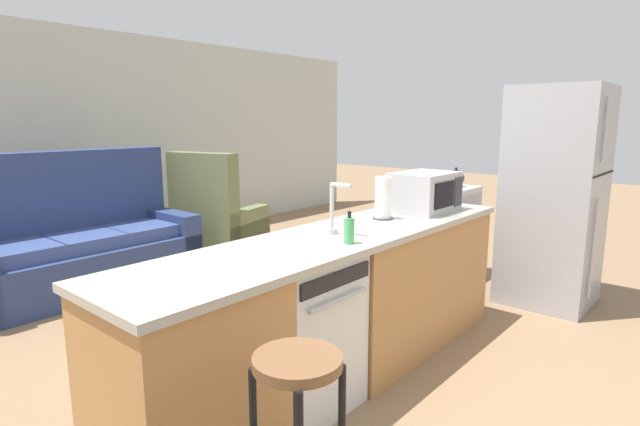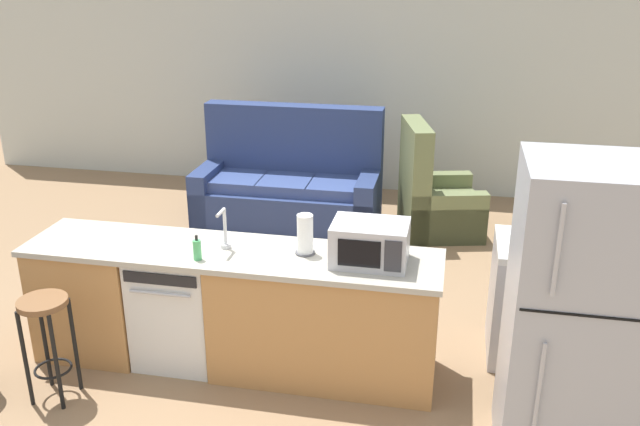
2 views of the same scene
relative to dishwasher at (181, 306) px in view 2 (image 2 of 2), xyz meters
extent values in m
plane|color=#896B4C|center=(0.25, 0.00, -0.42)|extent=(24.00, 24.00, 0.00)
cube|color=beige|center=(0.55, 4.20, 0.88)|extent=(10.00, 0.06, 2.60)
cube|color=#B77F47|center=(-0.68, 0.00, 0.01)|extent=(0.75, 0.62, 0.86)
cube|color=#B77F47|center=(1.08, 0.00, 0.01)|extent=(1.55, 0.62, 0.86)
cube|color=#ADA899|center=(0.40, 0.00, 0.46)|extent=(2.94, 0.66, 0.04)
cube|color=#49331C|center=(0.40, 0.00, -0.38)|extent=(2.86, 0.56, 0.08)
cube|color=silver|center=(0.00, 0.00, 0.00)|extent=(0.58, 0.58, 0.84)
cube|color=black|center=(0.00, -0.30, 0.36)|extent=(0.52, 0.01, 0.08)
cylinder|color=#B2B2B7|center=(0.00, -0.31, 0.26)|extent=(0.44, 0.02, 0.02)
cube|color=#B7B7BC|center=(2.60, 0.55, 0.00)|extent=(0.76, 0.64, 0.85)
cube|color=black|center=(2.60, 0.22, 0.05)|extent=(0.53, 0.01, 0.43)
cylinder|color=silver|center=(2.60, 0.20, 0.28)|extent=(0.61, 0.03, 0.03)
cube|color=silver|center=(2.60, 0.55, 0.45)|extent=(0.76, 0.64, 0.05)
torus|color=black|center=(2.43, 0.42, 0.47)|extent=(0.16, 0.16, 0.01)
torus|color=black|center=(2.77, 0.42, 0.47)|extent=(0.16, 0.16, 0.01)
torus|color=black|center=(2.43, 0.68, 0.47)|extent=(0.16, 0.16, 0.01)
torus|color=black|center=(2.77, 0.68, 0.47)|extent=(0.16, 0.16, 0.01)
cube|color=#A8AAB2|center=(2.60, -0.55, 0.49)|extent=(0.72, 0.70, 1.83)
cylinder|color=#B2B2B7|center=(2.40, -0.92, 1.06)|extent=(0.02, 0.02, 0.49)
cylinder|color=#B2B2B7|center=(2.40, -0.92, 0.15)|extent=(0.02, 0.02, 0.79)
cube|color=black|center=(2.60, -0.90, 0.71)|extent=(0.68, 0.01, 0.01)
cube|color=#B7B7BC|center=(1.38, 0.00, 0.62)|extent=(0.50, 0.36, 0.28)
cube|color=black|center=(1.33, -0.18, 0.62)|extent=(0.27, 0.01, 0.18)
cube|color=#2D2D33|center=(1.55, -0.18, 0.62)|extent=(0.11, 0.01, 0.21)
cylinder|color=silver|center=(0.36, 0.04, 0.49)|extent=(0.07, 0.07, 0.03)
cylinder|color=silver|center=(0.36, 0.04, 0.64)|extent=(0.02, 0.02, 0.26)
cylinder|color=silver|center=(0.36, -0.03, 0.77)|extent=(0.02, 0.14, 0.02)
cylinder|color=#4C4C51|center=(0.92, 0.05, 0.49)|extent=(0.14, 0.14, 0.01)
cylinder|color=white|center=(0.92, 0.05, 0.63)|extent=(0.11, 0.11, 0.27)
cylinder|color=#4CB266|center=(0.24, -0.19, 0.55)|extent=(0.06, 0.06, 0.14)
cylinder|color=black|center=(0.24, -0.19, 0.64)|extent=(0.02, 0.02, 0.04)
sphere|color=black|center=(2.77, 0.42, 0.56)|extent=(0.17, 0.17, 0.17)
sphere|color=black|center=(2.77, 0.42, 0.66)|extent=(0.03, 0.03, 0.03)
cone|color=black|center=(2.85, 0.42, 0.58)|extent=(0.08, 0.04, 0.06)
cylinder|color=brown|center=(-0.66, -0.65, 0.30)|extent=(0.32, 0.32, 0.04)
cylinder|color=black|center=(-0.77, -0.76, -0.07)|extent=(0.03, 0.03, 0.70)
cylinder|color=black|center=(-0.54, -0.76, -0.07)|extent=(0.03, 0.03, 0.70)
cylinder|color=black|center=(-0.77, -0.53, -0.07)|extent=(0.03, 0.03, 0.70)
cylinder|color=black|center=(-0.54, -0.53, -0.07)|extent=(0.03, 0.03, 0.70)
torus|color=black|center=(-0.66, -0.65, -0.20)|extent=(0.25, 0.25, 0.02)
cube|color=navy|center=(0.10, 2.78, -0.21)|extent=(2.00, 0.91, 0.42)
cube|color=navy|center=(0.10, 3.11, 0.21)|extent=(2.00, 0.25, 1.27)
cube|color=navy|center=(-0.80, 2.77, -0.11)|extent=(0.20, 0.90, 0.62)
cube|color=navy|center=(1.00, 2.78, -0.11)|extent=(0.20, 0.90, 0.62)
cube|color=#35477D|center=(-0.45, 2.72, 0.06)|extent=(0.56, 0.63, 0.12)
cube|color=#35477D|center=(0.10, 2.73, 0.06)|extent=(0.56, 0.63, 0.12)
cube|color=#35477D|center=(0.65, 2.73, 0.06)|extent=(0.56, 0.63, 0.12)
cube|color=#667047|center=(1.78, 2.89, -0.22)|extent=(0.98, 1.02, 0.40)
cube|color=#667047|center=(1.49, 2.81, 0.18)|extent=(0.40, 0.87, 1.20)
cube|color=#667047|center=(1.86, 2.55, -0.15)|extent=(0.81, 0.35, 0.55)
cube|color=#667047|center=(1.69, 3.22, -0.15)|extent=(0.81, 0.35, 0.55)
camera|label=1|loc=(-1.83, -1.76, 1.13)|focal=28.00mm
camera|label=2|loc=(1.88, -4.07, 2.39)|focal=38.00mm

